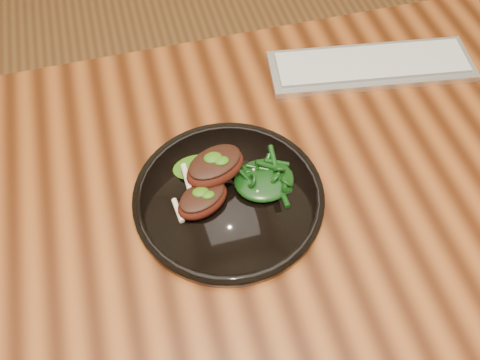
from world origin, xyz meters
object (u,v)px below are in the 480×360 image
(plate, at_px, (229,197))
(lamb_chop_front, at_px, (202,199))
(keyboard, at_px, (371,65))
(greens_heap, at_px, (264,178))
(desk, at_px, (248,215))

(plate, distance_m, lamb_chop_front, 0.06)
(keyboard, bearing_deg, greens_heap, -142.02)
(lamb_chop_front, bearing_deg, keyboard, 31.52)
(desk, distance_m, greens_heap, 0.12)
(plate, height_order, greens_heap, greens_heap)
(lamb_chop_front, bearing_deg, greens_heap, 8.96)
(desk, distance_m, lamb_chop_front, 0.15)
(plate, xyz_separation_m, lamb_chop_front, (-0.05, -0.01, 0.03))
(plate, distance_m, keyboard, 0.43)
(plate, relative_size, greens_heap, 3.15)
(plate, relative_size, lamb_chop_front, 2.97)
(lamb_chop_front, xyz_separation_m, keyboard, (0.40, 0.25, -0.03))
(plate, relative_size, keyboard, 0.75)
(lamb_chop_front, relative_size, keyboard, 0.25)
(desk, xyz_separation_m, greens_heap, (0.02, -0.01, 0.12))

